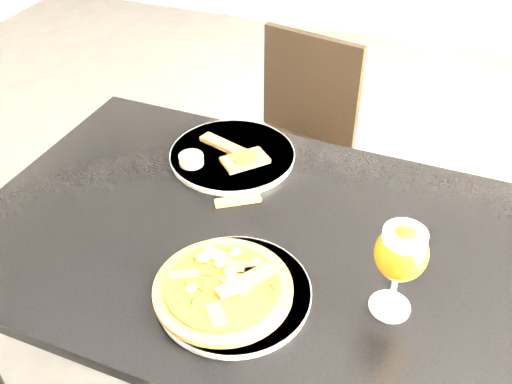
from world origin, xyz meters
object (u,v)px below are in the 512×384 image
at_px(chair_far, 292,146).
at_px(pizza, 223,287).
at_px(dining_table, 247,261).
at_px(beer_glass, 401,254).

xyz_separation_m(chair_far, pizza, (0.15, -0.95, 0.32)).
distance_m(chair_far, pizza, 1.02).
xyz_separation_m(dining_table, chair_far, (-0.12, 0.77, -0.20)).
distance_m(dining_table, beer_glass, 0.41).
height_order(pizza, beer_glass, beer_glass).
xyz_separation_m(chair_far, beer_glass, (0.45, -0.87, 0.43)).
bearing_deg(chair_far, beer_glass, -50.33).
bearing_deg(dining_table, pizza, -80.34).
xyz_separation_m(dining_table, pizza, (0.02, -0.18, 0.11)).
height_order(dining_table, beer_glass, beer_glass).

